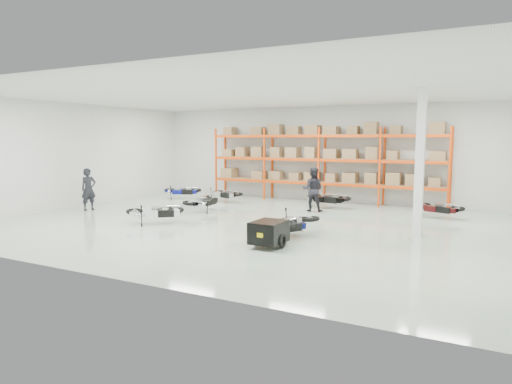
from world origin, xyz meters
The scene contains 14 objects.
room centered at (0.00, 0.00, 2.25)m, with size 18.00×18.00×18.00m.
pallet_rack centered at (0.00, 6.45, 2.26)m, with size 11.28×0.98×3.62m.
structural_column centered at (5.20, 0.50, 2.25)m, with size 0.25×0.25×4.50m, color white.
moto_blue_centre centered at (1.67, -1.87, 0.50)m, with size 0.72×1.63×0.99m, color #060C44, non-canonical shape.
moto_silver_left centered at (-3.28, -1.61, 0.53)m, with size 0.77×1.73×1.06m, color silver, non-canonical shape.
moto_black_far_left centered at (-3.34, 1.44, 0.52)m, with size 0.76×1.71×1.05m, color black, non-canonical shape.
moto_touring_right centered at (1.79, -1.30, 0.55)m, with size 0.80×1.81×1.11m, color black, non-canonical shape.
trailer centered at (1.79, -2.90, 0.42)m, with size 0.91×1.73×0.72m.
moto_back_a centered at (-6.52, 4.28, 0.49)m, with size 0.72×1.62×0.99m, color navy, non-canonical shape.
moto_back_b centered at (-4.03, 4.26, 0.49)m, with size 0.71×1.60×0.98m, color #A8ADB2, non-canonical shape.
moto_back_c centered at (0.85, 4.72, 0.54)m, with size 0.78×1.75×1.07m, color black, non-canonical shape.
moto_back_d centered at (5.39, 4.29, 0.48)m, with size 0.70×1.58×0.97m, color #3A0B0D, non-canonical shape.
person_left centered at (-7.80, -0.45, 0.88)m, with size 0.64×0.42×1.76m, color black.
person_back centered at (0.63, 3.60, 0.90)m, with size 0.88×0.69×1.81m, color black.
Camera 1 is at (7.18, -14.01, 2.99)m, focal length 32.00 mm.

